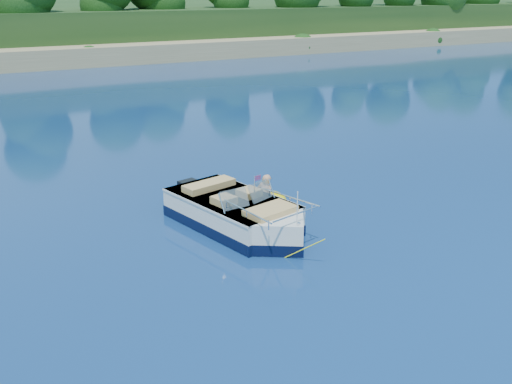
% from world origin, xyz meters
% --- Properties ---
extents(ground, '(160.00, 160.00, 0.00)m').
position_xyz_m(ground, '(0.00, 0.00, 0.00)').
color(ground, '#0A2049').
rests_on(ground, ground).
extents(shoreline, '(170.00, 59.00, 6.00)m').
position_xyz_m(shoreline, '(0.00, 63.77, 0.98)').
color(shoreline, '#8F7953').
rests_on(shoreline, ground).
extents(motorboat, '(2.65, 5.23, 1.77)m').
position_xyz_m(motorboat, '(-2.61, 0.73, 0.34)').
color(motorboat, silver).
rests_on(motorboat, ground).
extents(tow_tube, '(1.38, 1.38, 0.36)m').
position_xyz_m(tow_tube, '(-1.21, 1.98, 0.09)').
color(tow_tube, '#FFE500').
rests_on(tow_tube, ground).
extents(boy, '(0.67, 0.86, 1.55)m').
position_xyz_m(boy, '(-1.18, 2.03, 0.00)').
color(boy, tan).
rests_on(boy, ground).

